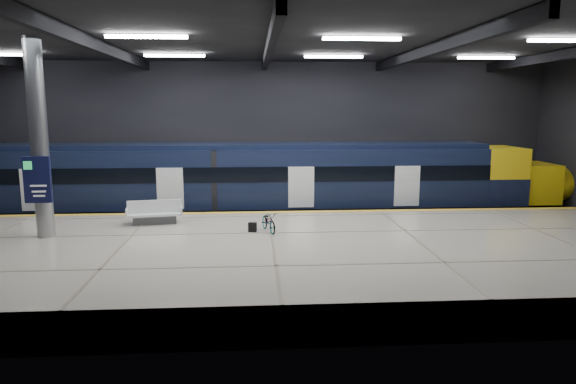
{
  "coord_description": "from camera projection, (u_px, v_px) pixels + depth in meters",
  "views": [
    {
      "loc": [
        -0.64,
        -19.3,
        5.61
      ],
      "look_at": [
        0.79,
        1.5,
        2.2
      ],
      "focal_mm": 32.0,
      "sensor_mm": 36.0,
      "label": 1
    }
  ],
  "objects": [
    {
      "name": "ground",
      "position": [
        270.0,
        254.0,
        19.95
      ],
      "size": [
        30.0,
        30.0,
        0.0
      ],
      "primitive_type": "plane",
      "color": "black",
      "rests_on": "ground"
    },
    {
      "name": "room_shell",
      "position": [
        269.0,
        105.0,
        19.03
      ],
      "size": [
        30.1,
        16.1,
        8.05
      ],
      "color": "black",
      "rests_on": "ground"
    },
    {
      "name": "platform",
      "position": [
        273.0,
        259.0,
        17.4
      ],
      "size": [
        30.0,
        11.0,
        1.1
      ],
      "primitive_type": "cube",
      "color": "beige",
      "rests_on": "ground"
    },
    {
      "name": "safety_strip",
      "position": [
        268.0,
        212.0,
        22.48
      ],
      "size": [
        30.0,
        0.4,
        0.01
      ],
      "primitive_type": "cube",
      "color": "gold",
      "rests_on": "platform"
    },
    {
      "name": "rails",
      "position": [
        267.0,
        221.0,
        25.35
      ],
      "size": [
        30.0,
        1.52,
        0.16
      ],
      "color": "gray",
      "rests_on": "ground"
    },
    {
      "name": "train",
      "position": [
        274.0,
        182.0,
        25.05
      ],
      "size": [
        29.4,
        2.84,
        3.79
      ],
      "color": "black",
      "rests_on": "ground"
    },
    {
      "name": "bench",
      "position": [
        155.0,
        215.0,
        20.25
      ],
      "size": [
        2.25,
        1.21,
        0.94
      ],
      "rotation": [
        0.0,
        0.0,
        0.16
      ],
      "color": "#595B60",
      "rests_on": "platform"
    },
    {
      "name": "bicycle",
      "position": [
        269.0,
        221.0,
        18.93
      ],
      "size": [
        0.89,
        1.54,
        0.76
      ],
      "primitive_type": "imported",
      "rotation": [
        0.0,
        0.0,
        0.29
      ],
      "color": "#99999E",
      "rests_on": "platform"
    },
    {
      "name": "pannier_bag",
      "position": [
        253.0,
        227.0,
        18.92
      ],
      "size": [
        0.33,
        0.23,
        0.35
      ],
      "primitive_type": "cube",
      "rotation": [
        0.0,
        0.0,
        -0.19
      ],
      "color": "black",
      "rests_on": "platform"
    },
    {
      "name": "info_column",
      "position": [
        39.0,
        142.0,
        17.68
      ],
      "size": [
        0.9,
        0.78,
        6.9
      ],
      "color": "#9EA0A5",
      "rests_on": "platform"
    }
  ]
}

